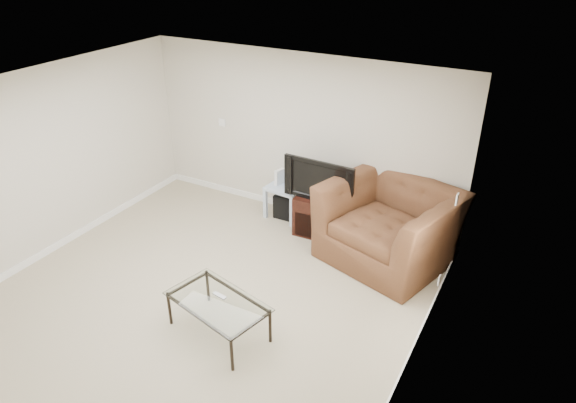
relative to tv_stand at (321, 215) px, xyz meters
The scene contains 18 objects.
floor 2.15m from the tv_stand, 106.06° to the right, with size 5.00×5.00×0.00m, color tan.
ceiling 3.07m from the tv_stand, 106.06° to the right, with size 5.00×5.00×0.00m, color white.
wall_back 1.21m from the tv_stand, 142.67° to the left, with size 5.00×0.02×2.50m, color silver.
wall_left 3.83m from the tv_stand, 146.44° to the right, with size 0.02×5.00×2.50m, color silver.
wall_right 2.96m from the tv_stand, 47.03° to the right, with size 0.02×5.00×2.50m, color silver.
plate_back 2.25m from the tv_stand, 167.59° to the left, with size 0.12×0.02×0.12m, color white.
plate_right_switch 2.17m from the tv_stand, 13.34° to the right, with size 0.02×0.09×0.13m, color white.
plate_right_outlet 2.04m from the tv_stand, 21.56° to the right, with size 0.02×0.08×0.12m, color white.
tv_stand is the anchor object (origin of this frame).
dvd_player 0.20m from the tv_stand, 87.24° to the right, with size 0.43×0.30×0.06m, color black.
television 0.60m from the tv_stand, 87.24° to the right, with size 0.99×0.20×0.61m, color black.
side_table 0.73m from the tv_stand, 161.53° to the left, with size 0.54×0.54×0.52m, color #A9BFD3, non-canonical shape.
subwoofer 0.71m from the tv_stand, 159.19° to the left, with size 0.39×0.39×0.39m, color black.
game_console 0.92m from the tv_stand, 164.98° to the left, with size 0.05×0.17×0.24m, color white.
game_case 0.73m from the tv_stand, 162.07° to the left, with size 0.05×0.15×0.21m, color #337FCC.
recliner 1.14m from the tv_stand, ahead, with size 1.61×1.04×1.40m, color brown.
coffee_table 2.46m from the tv_stand, 91.90° to the right, with size 1.12×0.63×0.44m, color black, non-canonical shape.
remote 2.39m from the tv_stand, 92.55° to the right, with size 0.17×0.05×0.02m, color #B2B2B7.
Camera 1 is at (3.27, -3.89, 3.98)m, focal length 32.00 mm.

